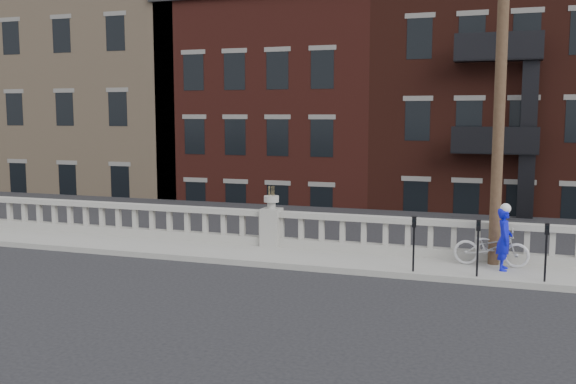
% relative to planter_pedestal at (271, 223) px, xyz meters
% --- Properties ---
extents(ground, '(120.00, 120.00, 0.00)m').
position_rel_planter_pedestal_xyz_m(ground, '(0.00, -3.95, -0.83)').
color(ground, black).
rests_on(ground, ground).
extents(sidewalk, '(32.00, 2.20, 0.15)m').
position_rel_planter_pedestal_xyz_m(sidewalk, '(0.00, -0.95, -0.76)').
color(sidewalk, gray).
rests_on(sidewalk, ground).
extents(balustrade, '(28.00, 0.34, 1.03)m').
position_rel_planter_pedestal_xyz_m(balustrade, '(0.00, 0.00, -0.19)').
color(balustrade, gray).
rests_on(balustrade, sidewalk).
extents(planter_pedestal, '(0.55, 0.55, 1.76)m').
position_rel_planter_pedestal_xyz_m(planter_pedestal, '(0.00, 0.00, 0.00)').
color(planter_pedestal, gray).
rests_on(planter_pedestal, sidewalk).
extents(lower_level, '(80.00, 44.00, 20.80)m').
position_rel_planter_pedestal_xyz_m(lower_level, '(0.56, 19.09, 1.80)').
color(lower_level, '#605E59').
rests_on(lower_level, ground).
extents(utility_pole, '(1.60, 0.28, 10.00)m').
position_rel_planter_pedestal_xyz_m(utility_pole, '(6.20, -0.35, 4.41)').
color(utility_pole, '#422D1E').
rests_on(utility_pole, sidewalk).
extents(parking_meter_a, '(0.10, 0.09, 1.36)m').
position_rel_planter_pedestal_xyz_m(parking_meter_a, '(4.35, -1.80, 0.17)').
color(parking_meter_a, black).
rests_on(parking_meter_a, sidewalk).
extents(parking_meter_b, '(0.10, 0.09, 1.36)m').
position_rel_planter_pedestal_xyz_m(parking_meter_b, '(5.85, -1.80, 0.17)').
color(parking_meter_b, black).
rests_on(parking_meter_b, sidewalk).
extents(parking_meter_c, '(0.10, 0.09, 1.36)m').
position_rel_planter_pedestal_xyz_m(parking_meter_c, '(7.35, -1.80, 0.17)').
color(parking_meter_c, black).
rests_on(parking_meter_c, sidewalk).
extents(bicycle, '(1.85, 0.65, 0.97)m').
position_rel_planter_pedestal_xyz_m(bicycle, '(6.14, -0.59, -0.20)').
color(bicycle, silver).
rests_on(bicycle, sidewalk).
extents(cyclist, '(0.38, 0.57, 1.56)m').
position_rel_planter_pedestal_xyz_m(cyclist, '(6.44, -0.93, 0.10)').
color(cyclist, '#0D12D0').
rests_on(cyclist, sidewalk).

